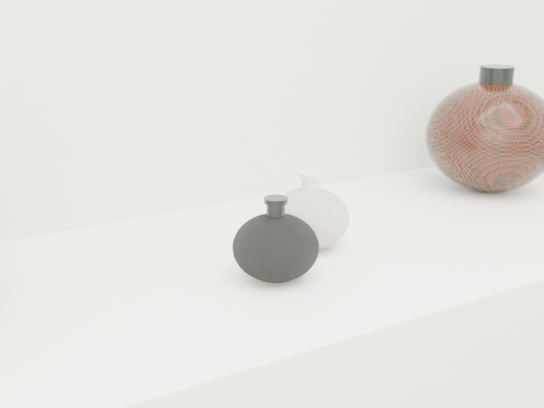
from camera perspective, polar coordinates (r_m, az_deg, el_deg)
black_gourd_vase at (r=0.95m, az=0.28°, el=-3.21°), size 0.14×0.14×0.11m
cream_gourd_vase at (r=1.06m, az=2.87°, el=-1.01°), size 0.14×0.14×0.11m
right_round_pot at (r=1.38m, az=16.18°, el=4.97°), size 0.28×0.28×0.22m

